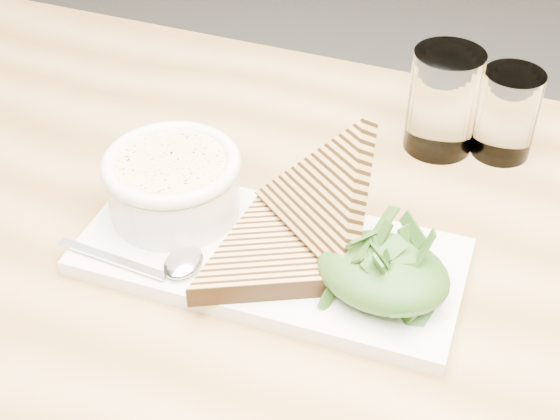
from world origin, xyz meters
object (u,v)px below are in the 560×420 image
at_px(table_top, 259,286).
at_px(glass_near, 443,101).
at_px(platter, 270,257).
at_px(soup_bowl, 174,190).
at_px(glass_far, 507,114).

height_order(table_top, glass_near, glass_near).
bearing_deg(platter, table_top, -108.62).
relative_size(soup_bowl, glass_near, 1.09).
relative_size(table_top, glass_far, 12.43).
bearing_deg(soup_bowl, table_top, -12.95).
relative_size(soup_bowl, glass_far, 1.28).
distance_m(platter, soup_bowl, 0.11).
bearing_deg(soup_bowl, platter, -5.42).
height_order(soup_bowl, glass_far, glass_far).
xyz_separation_m(glass_near, glass_far, (0.07, 0.02, -0.01)).
bearing_deg(table_top, soup_bowl, 167.05).
bearing_deg(platter, glass_near, 72.97).
bearing_deg(table_top, platter, 71.38).
xyz_separation_m(platter, glass_near, (0.08, 0.26, 0.05)).
bearing_deg(table_top, glass_near, 72.89).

